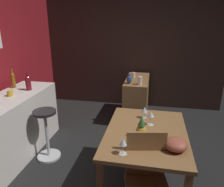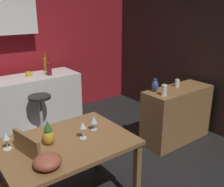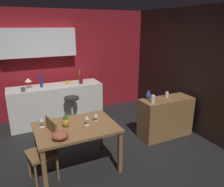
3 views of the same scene
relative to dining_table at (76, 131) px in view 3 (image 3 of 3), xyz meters
name	(u,v)px [view 3 (image 3 of 3)]	position (x,y,z in m)	size (l,w,h in m)	color
ground_plane	(79,154)	(0.13, 0.35, -0.65)	(9.00, 9.00, 0.00)	black
wall_kitchen_back	(49,60)	(0.07, 2.43, 0.76)	(5.20, 0.33, 2.60)	maroon
wall_side_right	(183,69)	(2.68, 0.65, 0.65)	(0.10, 4.40, 2.60)	#33231E
dining_table	(76,131)	(0.00, 0.00, 0.00)	(1.23, 0.89, 0.74)	olive
kitchen_counter	(57,104)	(0.08, 1.92, -0.20)	(2.10, 0.60, 0.90)	silver
sideboard_cabinet	(166,117)	(1.96, 0.27, -0.24)	(1.10, 0.44, 0.82)	olive
chair_near_window	(46,148)	(-0.47, -0.04, -0.15)	(0.47, 0.47, 0.93)	olive
bar_stool	(72,112)	(0.31, 1.40, -0.26)	(0.34, 0.34, 0.74)	#262323
wine_glass_left	(96,115)	(0.35, 0.04, 0.20)	(0.08, 0.08, 0.15)	silver
wine_glass_right	(87,118)	(0.17, -0.04, 0.22)	(0.07, 0.07, 0.17)	silver
wine_glass_center	(41,120)	(-0.48, 0.19, 0.21)	(0.07, 0.07, 0.16)	silver
pineapple_centerpiece	(66,121)	(-0.14, 0.05, 0.19)	(0.11, 0.11, 0.24)	gold
fruit_bowl	(60,135)	(-0.30, -0.29, 0.15)	(0.23, 0.23, 0.11)	#9E4C38
wine_bottle_cobalt	(41,80)	(-0.23, 1.91, 0.40)	(0.06, 0.06, 0.32)	navy
wine_bottle_amber	(80,75)	(0.73, 2.13, 0.39)	(0.06, 0.06, 0.31)	#8C5114
wine_bottle_ruby	(81,79)	(0.67, 1.83, 0.37)	(0.08, 0.08, 0.28)	maroon
cup_mustard	(67,82)	(0.37, 1.93, 0.29)	(0.12, 0.08, 0.08)	gold
cup_slate	(23,90)	(-0.63, 1.71, 0.30)	(0.11, 0.08, 0.10)	#515660
counter_lamp	(28,80)	(-0.49, 1.95, 0.42)	(0.15, 0.15, 0.23)	#A58447
pillar_candle_tall	(153,99)	(1.56, 0.19, 0.24)	(0.07, 0.07, 0.17)	white
pillar_candle_short	(167,95)	(2.02, 0.35, 0.22)	(0.07, 0.07, 0.13)	white
vase_ceramic_blue	(148,95)	(1.59, 0.39, 0.25)	(0.10, 0.10, 0.18)	#334C8C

